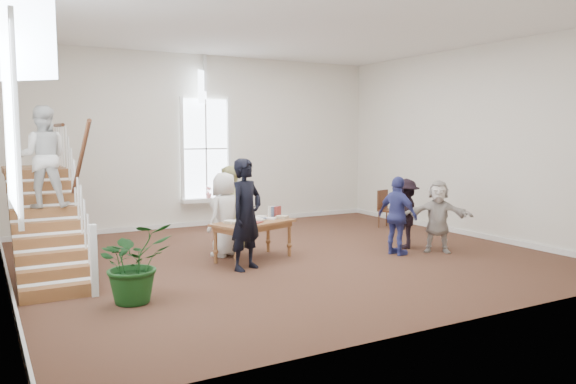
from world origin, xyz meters
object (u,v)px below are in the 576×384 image
police_officer (246,214)px  library_table (253,226)px  side_chair (386,207)px  floor_plant (134,262)px  woman_cluster_b (406,213)px  elderly_woman (225,214)px  woman_cluster_c (438,216)px  person_yellow (229,208)px  woman_cluster_a (398,216)px

police_officer → library_table: bearing=30.1°
library_table → side_chair: 4.98m
floor_plant → side_chair: size_ratio=1.21×
woman_cluster_b → library_table: bearing=-57.3°
library_table → police_officer: bearing=-142.0°
library_table → elderly_woman: size_ratio=1.05×
woman_cluster_c → floor_plant: bearing=-134.5°
police_officer → floor_plant: (-2.26, -1.01, -0.42)m
woman_cluster_b → woman_cluster_c: size_ratio=1.00×
person_yellow → woman_cluster_a: 3.51m
police_officer → person_yellow: 1.80m
person_yellow → woman_cluster_c: (3.69, -2.32, -0.14)m
elderly_woman → library_table: bearing=89.9°
woman_cluster_a → side_chair: bearing=-46.2°
library_table → floor_plant: floor_plant is taller
library_table → person_yellow: person_yellow is taller
elderly_woman → police_officer: bearing=55.0°
side_chair → police_officer: bearing=-170.3°
elderly_woman → woman_cluster_b: 3.87m
person_yellow → woman_cluster_b: (3.39, -1.67, -0.14)m
elderly_woman → woman_cluster_c: 4.39m
woman_cluster_a → woman_cluster_b: size_ratio=1.07×
woman_cluster_a → floor_plant: 5.50m
woman_cluster_b → floor_plant: bearing=-37.3°
library_table → side_chair: side_chair is taller
woman_cluster_a → side_chair: 3.36m
library_table → woman_cluster_c: woman_cluster_c is taller
police_officer → person_yellow: size_ratio=1.13×
police_officer → floor_plant: size_ratio=1.70×
elderly_woman → side_chair: size_ratio=1.72×
police_officer → side_chair: (5.12, 2.38, -0.46)m
woman_cluster_a → woman_cluster_b: bearing=-64.4°
library_table → side_chair: bearing=2.5°
police_officer → floor_plant: bearing=178.5°
elderly_woman → woman_cluster_a: 3.49m
woman_cluster_a → woman_cluster_c: 0.92m
woman_cluster_a → woman_cluster_b: 0.75m
floor_plant → woman_cluster_c: bearing=4.0°
woman_cluster_a → side_chair: woman_cluster_a is taller
floor_plant → side_chair: 8.12m
person_yellow → woman_cluster_a: (2.79, -2.12, -0.09)m
library_table → floor_plant: bearing=-166.1°
library_table → elderly_woman: (-0.35, 0.59, 0.17)m
woman_cluster_a → person_yellow: bearing=41.6°
side_chair → person_yellow: bearing=172.3°
woman_cluster_b → floor_plant: woman_cluster_b is taller
person_yellow → library_table: bearing=58.5°
person_yellow → floor_plant: 3.85m
library_table → woman_cluster_b: 3.40m
police_officer → elderly_woman: (0.10, 1.25, -0.16)m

